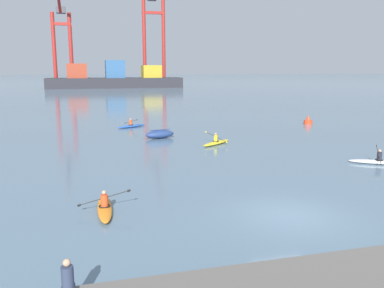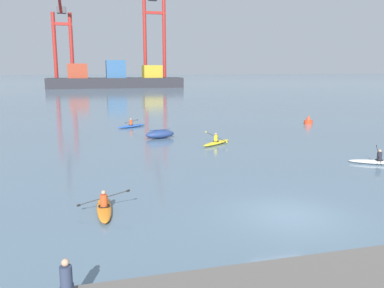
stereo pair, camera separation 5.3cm
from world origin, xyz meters
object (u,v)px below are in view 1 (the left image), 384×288
kayak_white (377,161)px  kayak_yellow (216,142)px  kayak_blue (131,126)px  container_barge (115,79)px  capsized_dinghy (160,134)px  channel_buoy (308,121)px  kayak_orange (105,207)px  seated_onlooker (68,278)px  gantry_crane_west_mid (154,29)px  gantry_crane_west (62,36)px

kayak_white → kayak_yellow: size_ratio=1.05×
kayak_blue → container_barge: bearing=87.0°
kayak_white → kayak_blue: 24.04m
container_barge → kayak_blue: container_barge is taller
capsized_dinghy → channel_buoy: 17.85m
kayak_white → kayak_orange: kayak_white is taller
capsized_dinghy → kayak_blue: 7.35m
container_barge → kayak_blue: size_ratio=12.86×
kayak_blue → kayak_yellow: size_ratio=1.05×
capsized_dinghy → container_barge: bearing=88.2°
kayak_yellow → seated_onlooker: (-10.48, -20.20, 0.79)m
channel_buoy → kayak_blue: (-18.89, 2.48, -0.19)m
gantry_crane_west_mid → gantry_crane_west: bearing=-171.1°
container_barge → kayak_white: container_barge is taller
container_barge → seated_onlooker: 119.00m
gantry_crane_west_mid → seated_onlooker: 132.87m
channel_buoy → kayak_white: (-5.61, -17.56, -0.19)m
channel_buoy → gantry_crane_west_mid: bearing=89.9°
gantry_crane_west_mid → kayak_yellow: 111.68m
kayak_yellow → seated_onlooker: seated_onlooker is taller
gantry_crane_west → gantry_crane_west_mid: (29.96, 4.67, 3.17)m
gantry_crane_west → channel_buoy: (29.83, -95.90, -15.62)m
kayak_blue → channel_buoy: bearing=-7.5°
container_barge → kayak_white: (8.69, -107.31, -2.55)m
channel_buoy → kayak_yellow: bearing=-147.1°
kayak_orange → gantry_crane_west_mid: bearing=79.4°
gantry_crane_west_mid → kayak_blue: gantry_crane_west_mid is taller
channel_buoy → kayak_white: 18.43m
container_barge → capsized_dinghy: container_barge is taller
gantry_crane_west → seated_onlooker: (5.96, -124.74, -15.02)m
container_barge → channel_buoy: 90.92m
kayak_white → capsized_dinghy: bearing=132.0°
capsized_dinghy → kayak_yellow: bearing=-46.0°
kayak_white → kayak_orange: (-17.10, -4.22, 0.00)m
gantry_crane_west → kayak_white: (24.22, -113.46, -15.81)m
kayak_white → seated_onlooker: bearing=-148.3°
container_barge → gantry_crane_west_mid: 24.40m
gantry_crane_west → kayak_yellow: (16.44, -104.55, -15.81)m
container_barge → gantry_crane_west: (-15.53, 6.15, 13.26)m
gantry_crane_west_mid → kayak_orange: (-22.84, -122.34, -18.98)m
kayak_blue → kayak_orange: size_ratio=0.95×
container_barge → capsized_dinghy: size_ratio=15.00×
container_barge → kayak_yellow: size_ratio=13.50×
kayak_blue → kayak_yellow: bearing=-63.7°
kayak_white → seated_onlooker: size_ratio=3.62×
container_barge → gantry_crane_west: size_ratio=1.35×
gantry_crane_west → kayak_orange: bearing=-86.5°
gantry_crane_west → kayak_white: bearing=-77.9°
gantry_crane_west_mid → kayak_white: bearing=-92.8°
gantry_crane_west → kayak_blue: gantry_crane_west is taller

